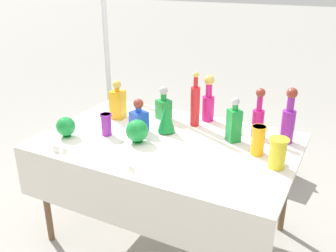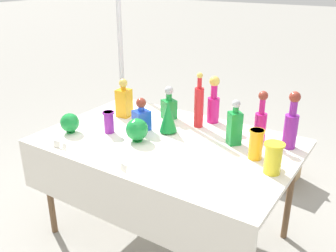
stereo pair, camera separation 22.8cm
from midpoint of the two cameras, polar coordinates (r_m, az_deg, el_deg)
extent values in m
plane|color=gray|center=(2.86, -2.38, -16.15)|extent=(40.00, 40.00, 0.00)
cube|color=white|center=(2.46, -2.66, -2.52)|extent=(1.64, 1.06, 0.03)
cube|color=white|center=(2.15, -9.82, -11.71)|extent=(1.64, 0.01, 0.34)
cylinder|color=brown|center=(2.77, -20.48, -9.98)|extent=(0.04, 0.04, 0.73)
cylinder|color=brown|center=(3.31, -9.70, -3.16)|extent=(0.04, 0.04, 0.73)
cylinder|color=brown|center=(2.78, 15.29, -9.05)|extent=(0.04, 0.04, 0.73)
cylinder|color=#C61972|center=(2.51, 10.99, 0.29)|extent=(0.08, 0.08, 0.19)
cylinder|color=#C61972|center=(2.46, 11.24, 3.41)|extent=(0.04, 0.04, 0.10)
sphere|color=maroon|center=(2.44, 11.36, 4.95)|extent=(0.06, 0.06, 0.06)
cylinder|color=#C61972|center=(2.75, 3.76, 2.62)|extent=(0.09, 0.09, 0.18)
cylinder|color=#C61972|center=(2.70, 3.84, 5.47)|extent=(0.05, 0.05, 0.10)
sphere|color=gold|center=(2.68, 3.88, 6.97)|extent=(0.07, 0.07, 0.07)
cylinder|color=red|center=(2.63, 1.67, 2.92)|extent=(0.07, 0.07, 0.28)
cylinder|color=red|center=(2.58, 1.71, 6.69)|extent=(0.03, 0.03, 0.08)
sphere|color=gold|center=(2.56, 1.73, 7.78)|extent=(0.04, 0.04, 0.04)
cylinder|color=purple|center=(2.47, 15.28, -0.14)|extent=(0.08, 0.08, 0.21)
cylinder|color=purple|center=(2.42, 15.66, 3.26)|extent=(0.05, 0.05, 0.10)
sphere|color=maroon|center=(2.40, 15.83, 4.81)|extent=(0.07, 0.07, 0.07)
cube|color=blue|center=(2.58, -6.99, 0.66)|extent=(0.13, 0.13, 0.14)
cylinder|color=blue|center=(2.55, -7.08, 2.50)|extent=(0.04, 0.04, 0.04)
sphere|color=maroon|center=(2.54, -7.12, 3.33)|extent=(0.07, 0.07, 0.07)
cube|color=#198C38|center=(2.79, -3.03, 2.51)|extent=(0.12, 0.12, 0.14)
cylinder|color=#198C38|center=(2.76, -3.07, 4.44)|extent=(0.04, 0.04, 0.05)
sphere|color=#B2B2B7|center=(2.74, -3.09, 5.37)|extent=(0.07, 0.07, 0.07)
cube|color=orange|center=(2.83, -9.97, 3.19)|extent=(0.10, 0.10, 0.21)
cylinder|color=orange|center=(2.79, -10.14, 5.53)|extent=(0.04, 0.04, 0.03)
sphere|color=gold|center=(2.78, -10.18, 6.22)|extent=(0.06, 0.06, 0.06)
cube|color=#198C38|center=(2.42, 7.36, -0.01)|extent=(0.11, 0.11, 0.22)
cylinder|color=#198C38|center=(2.37, 7.51, 2.84)|extent=(0.04, 0.04, 0.04)
sphere|color=#B2B2B7|center=(2.36, 7.56, 3.66)|extent=(0.05, 0.05, 0.05)
cylinder|color=purple|center=(2.55, -11.93, 0.17)|extent=(0.07, 0.07, 0.15)
cylinder|color=purple|center=(2.53, -12.05, 1.63)|extent=(0.08, 0.08, 0.01)
cylinder|color=yellow|center=(2.14, 13.46, -4.13)|extent=(0.09, 0.09, 0.18)
cylinder|color=yellow|center=(2.11, 13.67, -2.11)|extent=(0.11, 0.11, 0.01)
cylinder|color=orange|center=(2.27, 10.77, -2.24)|extent=(0.08, 0.08, 0.18)
cylinder|color=orange|center=(2.23, 10.93, -0.26)|extent=(0.09, 0.09, 0.01)
cylinder|color=#198C38|center=(2.57, -2.81, -0.88)|extent=(0.07, 0.07, 0.01)
cone|color=#198C38|center=(2.53, -2.85, 1.47)|extent=(0.12, 0.12, 0.21)
cylinder|color=#198C38|center=(2.62, -17.59, -1.51)|extent=(0.06, 0.06, 0.01)
sphere|color=#198C38|center=(2.60, -17.76, -0.13)|extent=(0.13, 0.13, 0.13)
cylinder|color=#198C38|center=(2.44, -7.36, -2.43)|extent=(0.07, 0.07, 0.01)
sphere|color=#198C38|center=(2.41, -7.45, -0.77)|extent=(0.15, 0.15, 0.15)
cube|color=white|center=(2.08, -8.76, -6.73)|extent=(0.05, 0.02, 0.04)
cube|color=white|center=(2.42, -19.32, -3.42)|extent=(0.05, 0.02, 0.04)
cube|color=white|center=(2.37, -18.15, -3.75)|extent=(0.05, 0.02, 0.04)
cube|color=tan|center=(3.59, 12.58, -4.82)|extent=(0.41, 0.41, 0.33)
cube|color=tan|center=(3.60, 13.33, -1.17)|extent=(0.33, 0.11, 0.09)
cylinder|color=silver|center=(3.47, -11.34, 12.69)|extent=(0.04, 0.04, 2.43)
cylinder|color=#333338|center=(3.86, -9.99, -5.02)|extent=(0.18, 0.18, 0.04)
camera|label=1|loc=(0.11, -92.71, -1.13)|focal=40.00mm
camera|label=2|loc=(0.11, 87.29, 1.13)|focal=40.00mm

